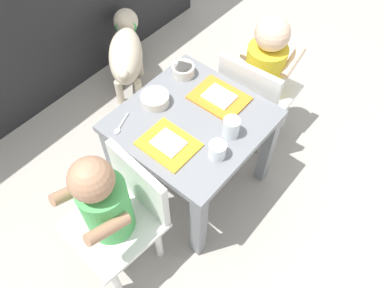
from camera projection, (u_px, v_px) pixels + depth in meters
The scene contains 13 objects.
ground_plane at pixel (192, 181), 1.67m from camera, with size 7.00×7.00×0.00m, color #9E998E.
kitchen_cabinet_back at pixel (16, 2), 1.70m from camera, with size 2.00×0.35×0.92m, color #232326.
dining_table at pixel (192, 134), 1.40m from camera, with size 0.50×0.48×0.42m.
seated_child_left at pixel (110, 205), 1.18m from camera, with size 0.30×0.30×0.62m.
seated_child_right at pixel (263, 71), 1.54m from camera, with size 0.30×0.30×0.62m.
dog at pixel (126, 51), 1.86m from camera, with size 0.40×0.40×0.33m.
food_tray_left at pixel (169, 144), 1.26m from camera, with size 0.15×0.18×0.02m.
food_tray_right at pixel (219, 98), 1.39m from camera, with size 0.16×0.20×0.02m.
water_cup_left at pixel (231, 128), 1.27m from camera, with size 0.06×0.06×0.07m.
water_cup_right at pixel (217, 151), 1.22m from camera, with size 0.06×0.06×0.06m.
veggie_bowl_far at pixel (155, 99), 1.36m from camera, with size 0.10×0.10×0.04m.
cereal_bowl_left_side at pixel (183, 70), 1.45m from camera, with size 0.09×0.09×0.04m.
spoon_by_left_tray at pixel (120, 126), 1.31m from camera, with size 0.10×0.05×0.01m.
Camera 1 is at (-0.67, -0.56, 1.44)m, focal length 35.59 mm.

